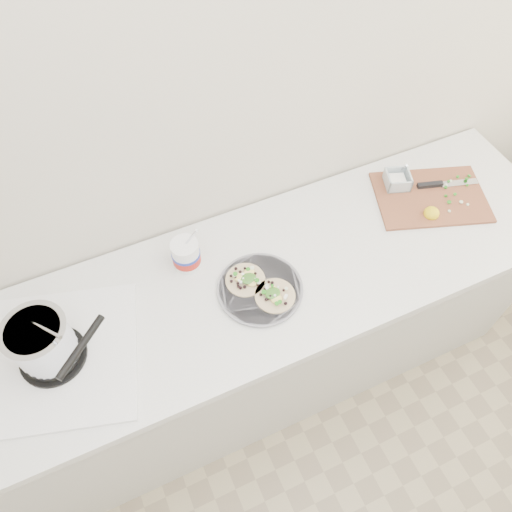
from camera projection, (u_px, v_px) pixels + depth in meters
name	position (u px, v px, depth m)	size (l,w,h in m)	color
counter	(253.00, 333.00, 2.13)	(2.44, 0.66, 0.90)	beige
stove	(47.00, 348.00, 1.52)	(0.62, 0.60, 0.25)	silver
taco_plate	(260.00, 288.00, 1.72)	(0.30, 0.30, 0.04)	slate
tub	(186.00, 253.00, 1.74)	(0.10, 0.10, 0.23)	white
cutboard	(429.00, 193.00, 1.97)	(0.50, 0.42, 0.07)	brown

